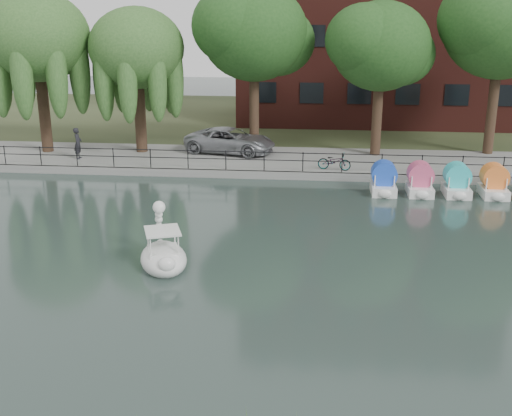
# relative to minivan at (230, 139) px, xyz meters

# --- Properties ---
(ground_plane) EXTENTS (120.00, 120.00, 0.00)m
(ground_plane) POSITION_rel_minivan_xyz_m (2.29, -17.10, -1.23)
(ground_plane) COLOR #384844
(promenade) EXTENTS (40.00, 6.00, 0.40)m
(promenade) POSITION_rel_minivan_xyz_m (2.29, -1.10, -1.03)
(promenade) COLOR gray
(promenade) RESTS_ON ground_plane
(kerb) EXTENTS (40.00, 0.25, 0.40)m
(kerb) POSITION_rel_minivan_xyz_m (2.29, -4.05, -1.03)
(kerb) COLOR gray
(kerb) RESTS_ON ground_plane
(land_strip) EXTENTS (60.00, 22.00, 0.36)m
(land_strip) POSITION_rel_minivan_xyz_m (2.29, 12.90, -1.05)
(land_strip) COLOR #47512D
(land_strip) RESTS_ON ground_plane
(railing) EXTENTS (32.00, 0.05, 1.00)m
(railing) POSITION_rel_minivan_xyz_m (2.29, -3.85, -0.08)
(railing) COLOR black
(railing) RESTS_ON promenade
(willow_left) EXTENTS (5.88, 5.88, 9.01)m
(willow_left) POSITION_rel_minivan_xyz_m (-10.71, -0.60, 5.65)
(willow_left) COLOR #473323
(willow_left) RESTS_ON promenade
(willow_mid) EXTENTS (5.32, 5.32, 8.15)m
(willow_mid) POSITION_rel_minivan_xyz_m (-5.21, -0.10, 5.02)
(willow_mid) COLOR #473323
(willow_mid) RESTS_ON promenade
(broadleaf_center) EXTENTS (6.00, 6.00, 9.25)m
(broadleaf_center) POSITION_rel_minivan_xyz_m (1.29, 0.90, 5.84)
(broadleaf_center) COLOR #473323
(broadleaf_center) RESTS_ON promenade
(broadleaf_right) EXTENTS (5.40, 5.40, 8.32)m
(broadleaf_right) POSITION_rel_minivan_xyz_m (8.29, 0.40, 5.16)
(broadleaf_right) COLOR #473323
(broadleaf_right) RESTS_ON promenade
(broadleaf_far) EXTENTS (6.30, 6.30, 9.71)m
(broadleaf_far) POSITION_rel_minivan_xyz_m (14.79, 1.40, 6.17)
(broadleaf_far) COLOR #473323
(broadleaf_far) RESTS_ON promenade
(minivan) EXTENTS (3.96, 6.39, 1.65)m
(minivan) POSITION_rel_minivan_xyz_m (0.00, 0.00, 0.00)
(minivan) COLOR gray
(minivan) RESTS_ON promenade
(bicycle) EXTENTS (0.90, 1.80, 1.00)m
(bicycle) POSITION_rel_minivan_xyz_m (5.90, -3.41, -0.33)
(bicycle) COLOR gray
(bicycle) RESTS_ON promenade
(pedestrian) EXTENTS (0.55, 0.76, 1.98)m
(pedestrian) POSITION_rel_minivan_xyz_m (-8.22, -2.24, 0.16)
(pedestrian) COLOR black
(pedestrian) RESTS_ON promenade
(swan_boat) EXTENTS (2.32, 2.88, 2.12)m
(swan_boat) POSITION_rel_minivan_xyz_m (-0.13, -15.92, -0.76)
(swan_boat) COLOR white
(swan_boat) RESTS_ON ground_plane
(pedal_boat_row) EXTENTS (11.35, 1.70, 1.40)m
(pedal_boat_row) POSITION_rel_minivan_xyz_m (13.30, -6.11, -0.62)
(pedal_boat_row) COLOR white
(pedal_boat_row) RESTS_ON ground_plane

